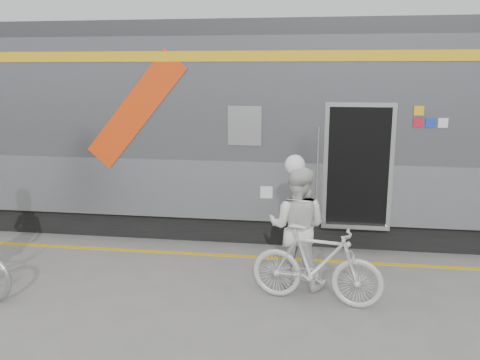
# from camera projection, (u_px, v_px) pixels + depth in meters

# --- Properties ---
(ground) EXTENTS (90.00, 90.00, 0.00)m
(ground) POSITION_uv_depth(u_px,v_px,m) (177.00, 310.00, 6.95)
(ground) COLOR slate
(ground) RESTS_ON ground
(train) EXTENTS (24.00, 3.17, 4.10)m
(train) POSITION_uv_depth(u_px,v_px,m) (246.00, 127.00, 10.51)
(train) COLOR black
(train) RESTS_ON ground
(safety_strip) EXTENTS (24.00, 0.12, 0.01)m
(safety_strip) POSITION_uv_depth(u_px,v_px,m) (209.00, 255.00, 9.02)
(safety_strip) COLOR gold
(safety_strip) RESTS_ON ground
(woman) EXTENTS (1.01, 0.86, 1.85)m
(woman) POSITION_uv_depth(u_px,v_px,m) (297.00, 227.00, 7.56)
(woman) COLOR silver
(woman) RESTS_ON ground
(bicycle_right) EXTENTS (1.93, 0.87, 1.12)m
(bicycle_right) POSITION_uv_depth(u_px,v_px,m) (316.00, 265.00, 7.07)
(bicycle_right) COLOR beige
(bicycle_right) RESTS_ON ground
(helmet_woman) EXTENTS (0.30, 0.30, 0.30)m
(helmet_woman) POSITION_uv_depth(u_px,v_px,m) (299.00, 156.00, 7.34)
(helmet_woman) COLOR white
(helmet_woman) RESTS_ON woman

